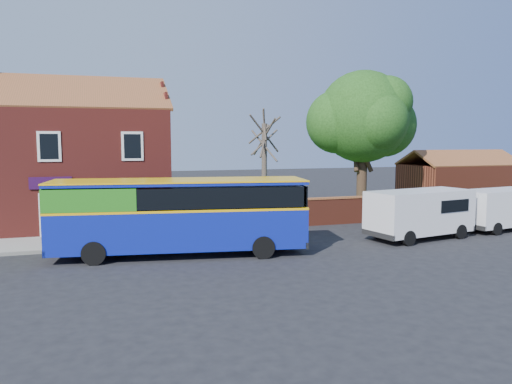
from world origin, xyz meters
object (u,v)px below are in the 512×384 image
object	(u,v)px
bus	(172,213)
large_tree	(363,120)
van_near	(420,212)
van_far	(502,207)

from	to	relation	value
bus	large_tree	world-z (taller)	large_tree
bus	large_tree	xyz separation A→B (m)	(14.44, 9.47, 4.45)
bus	van_near	distance (m)	12.34
large_tree	van_far	bearing A→B (deg)	-67.36
large_tree	van_near	bearing A→B (deg)	-102.43
bus	van_far	world-z (taller)	bus
van_near	large_tree	world-z (taller)	large_tree
bus	van_far	size ratio (longest dim) A/B	2.05
bus	large_tree	distance (m)	17.83
van_far	large_tree	world-z (taller)	large_tree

